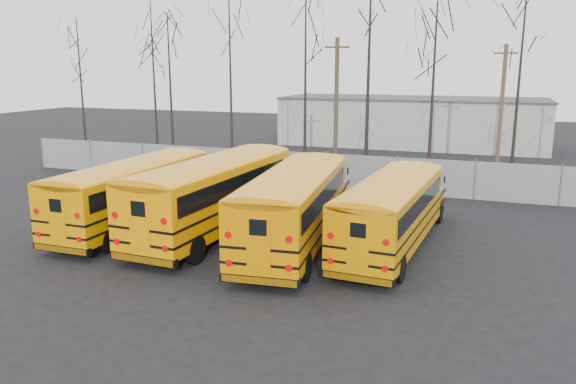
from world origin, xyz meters
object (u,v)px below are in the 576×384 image
at_px(bus_a, 136,188).
at_px(utility_pole_left, 336,106).
at_px(bus_c, 296,201).
at_px(utility_pole_right, 501,109).
at_px(bus_b, 217,189).
at_px(bus_d, 393,207).

height_order(bus_a, utility_pole_left, utility_pole_left).
bearing_deg(bus_c, utility_pole_right, 62.60).
xyz_separation_m(bus_a, bus_b, (3.65, 0.39, 0.16)).
relative_size(bus_a, utility_pole_left, 1.24).
bearing_deg(bus_d, utility_pole_left, 117.41).
relative_size(bus_b, bus_d, 1.13).
bearing_deg(bus_c, bus_b, 164.57).
xyz_separation_m(bus_a, utility_pole_right, (14.46, 18.15, 2.44)).
xyz_separation_m(bus_c, bus_d, (3.51, 0.90, -0.14)).
bearing_deg(utility_pole_left, utility_pole_right, 11.18).
distance_m(bus_d, utility_pole_right, 18.02).
xyz_separation_m(bus_a, utility_pole_left, (4.88, 14.17, 2.63)).
bearing_deg(utility_pole_left, bus_c, -92.01).
relative_size(bus_b, utility_pole_right, 1.42).
relative_size(bus_c, utility_pole_left, 1.31).
height_order(bus_a, bus_b, bus_b).
bearing_deg(utility_pole_right, bus_c, -102.74).
distance_m(bus_d, utility_pole_left, 14.95).
relative_size(bus_a, utility_pole_right, 1.29).
height_order(bus_c, utility_pole_left, utility_pole_left).
distance_m(bus_b, utility_pole_right, 20.92).
xyz_separation_m(utility_pole_left, utility_pole_right, (9.58, 3.98, -0.19)).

